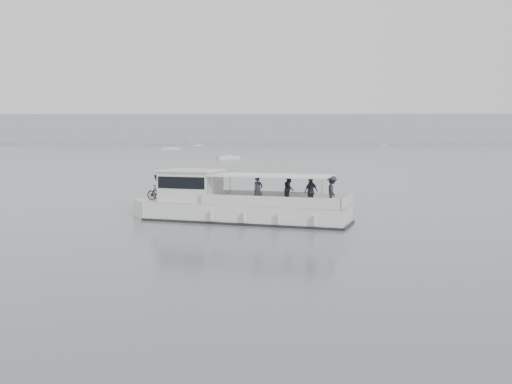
{
  "coord_description": "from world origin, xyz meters",
  "views": [
    {
      "loc": [
        4.84,
        -28.47,
        4.45
      ],
      "look_at": [
        4.14,
        1.98,
        1.6
      ],
      "focal_mm": 40.0,
      "sensor_mm": 36.0,
      "label": 1
    }
  ],
  "objects": [
    {
      "name": "ground",
      "position": [
        0.0,
        0.0,
        0.0
      ],
      "size": [
        1400.0,
        1400.0,
        0.0
      ],
      "primitive_type": "plane",
      "color": "slate",
      "rests_on": "ground"
    },
    {
      "name": "headland",
      "position": [
        0.0,
        560.0,
        14.0
      ],
      "size": [
        1400.0,
        90.0,
        28.0
      ],
      "primitive_type": "cube",
      "color": "#939EA8",
      "rests_on": "ground"
    },
    {
      "name": "tour_boat",
      "position": [
        2.6,
        2.31,
        0.86
      ],
      "size": [
        12.43,
        6.23,
        5.26
      ],
      "rotation": [
        0.0,
        0.0,
        -0.3
      ],
      "color": "white",
      "rests_on": "ground"
    },
    {
      "name": "moored_fleet",
      "position": [
        -32.5,
        244.63,
        0.36
      ],
      "size": [
        389.63,
        301.82,
        10.47
      ],
      "color": "white",
      "rests_on": "ground"
    }
  ]
}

